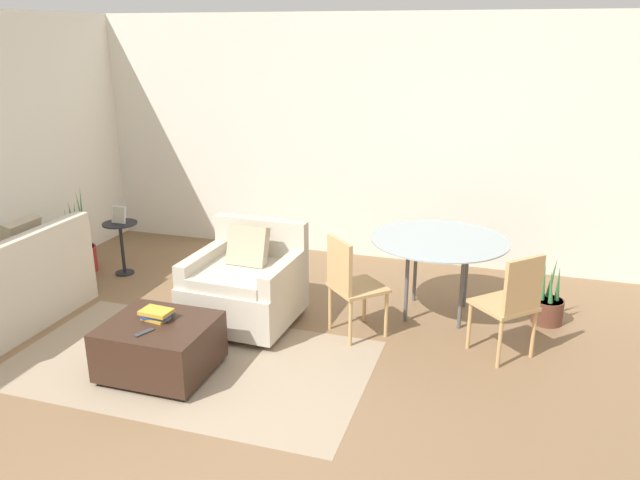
# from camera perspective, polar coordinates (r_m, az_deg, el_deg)

# --- Properties ---
(ground_plane) EXTENTS (20.00, 20.00, 0.00)m
(ground_plane) POSITION_cam_1_polar(r_m,az_deg,el_deg) (4.45, -12.32, -16.84)
(ground_plane) COLOR brown
(wall_back) EXTENTS (12.00, 0.06, 2.75)m
(wall_back) POSITION_cam_1_polar(r_m,az_deg,el_deg) (7.23, 1.81, 9.23)
(wall_back) COLOR white
(wall_back) RESTS_ON ground_plane
(area_rug) EXTENTS (2.89, 1.64, 0.01)m
(area_rug) POSITION_cam_1_polar(r_m,az_deg,el_deg) (5.24, -11.82, -10.91)
(area_rug) COLOR gray
(area_rug) RESTS_ON ground_plane
(armchair) EXTENTS (0.95, 0.95, 0.90)m
(armchair) POSITION_cam_1_polar(r_m,az_deg,el_deg) (5.70, -6.82, -4.13)
(armchair) COLOR beige
(armchair) RESTS_ON ground_plane
(ottoman) EXTENTS (0.80, 0.71, 0.43)m
(ottoman) POSITION_cam_1_polar(r_m,az_deg,el_deg) (5.05, -14.41, -9.34)
(ottoman) COLOR #382319
(ottoman) RESTS_ON ground_plane
(book_stack) EXTENTS (0.25, 0.19, 0.08)m
(book_stack) POSITION_cam_1_polar(r_m,az_deg,el_deg) (5.01, -14.72, -6.57)
(book_stack) COLOR gold
(book_stack) RESTS_ON ottoman
(tv_remote_primary) EXTENTS (0.10, 0.16, 0.01)m
(tv_remote_primary) POSITION_cam_1_polar(r_m,az_deg,el_deg) (4.83, -15.77, -8.14)
(tv_remote_primary) COLOR #333338
(tv_remote_primary) RESTS_ON ottoman
(potted_plant) EXTENTS (0.40, 0.40, 0.96)m
(potted_plant) POSITION_cam_1_polar(r_m,az_deg,el_deg) (7.41, -21.25, -1.23)
(potted_plant) COLOR maroon
(potted_plant) RESTS_ON ground_plane
(side_table) EXTENTS (0.37, 0.37, 0.59)m
(side_table) POSITION_cam_1_polar(r_m,az_deg,el_deg) (7.10, -17.71, 0.12)
(side_table) COLOR black
(side_table) RESTS_ON ground_plane
(picture_frame) EXTENTS (0.17, 0.07, 0.18)m
(picture_frame) POSITION_cam_1_polar(r_m,az_deg,el_deg) (7.03, -17.92, 2.22)
(picture_frame) COLOR silver
(picture_frame) RESTS_ON side_table
(dining_table) EXTENTS (1.26, 1.26, 0.75)m
(dining_table) POSITION_cam_1_polar(r_m,az_deg,el_deg) (5.81, 10.85, -0.54)
(dining_table) COLOR #99A8AD
(dining_table) RESTS_ON ground_plane
(dining_chair_near_left) EXTENTS (0.59, 0.59, 0.90)m
(dining_chair_near_left) POSITION_cam_1_polar(r_m,az_deg,el_deg) (5.36, 2.72, -3.71)
(dining_chair_near_left) COLOR tan
(dining_chair_near_left) RESTS_ON ground_plane
(dining_chair_near_right) EXTENTS (0.59, 0.59, 0.90)m
(dining_chair_near_right) POSITION_cam_1_polar(r_m,az_deg,el_deg) (5.21, 17.16, -5.23)
(dining_chair_near_right) COLOR tan
(dining_chair_near_right) RESTS_ON ground_plane
(potted_plant_small) EXTENTS (0.28, 0.28, 0.61)m
(potted_plant_small) POSITION_cam_1_polar(r_m,az_deg,el_deg) (6.09, 20.12, -5.76)
(potted_plant_small) COLOR brown
(potted_plant_small) RESTS_ON ground_plane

